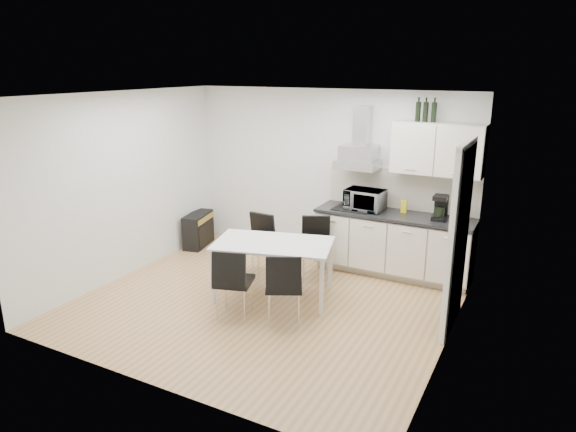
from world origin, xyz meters
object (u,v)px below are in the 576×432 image
(chair_far_right, at_px, (316,249))
(floor_speaker, at_px, (262,237))
(chair_near_right, at_px, (284,287))
(guitar_amp, at_px, (198,230))
(chair_far_left, at_px, (255,246))
(kitchenette, at_px, (398,219))
(dining_table, at_px, (273,248))
(chair_near_left, at_px, (234,282))

(chair_far_right, xyz_separation_m, floor_speaker, (-1.40, 0.85, -0.29))
(chair_far_right, bearing_deg, chair_near_right, 72.92)
(guitar_amp, xyz_separation_m, floor_speaker, (0.93, 0.50, -0.13))
(chair_far_left, relative_size, chair_far_right, 1.00)
(chair_far_left, distance_m, chair_far_right, 0.88)
(kitchenette, height_order, chair_far_left, kitchenette)
(kitchenette, height_order, chair_near_right, kitchenette)
(dining_table, bearing_deg, kitchenette, 36.17)
(chair_far_right, xyz_separation_m, guitar_amp, (-2.33, 0.35, -0.16))
(chair_near_left, xyz_separation_m, chair_near_right, (0.59, 0.16, 0.00))
(chair_near_right, xyz_separation_m, guitar_amp, (-2.53, 1.69, -0.16))
(chair_far_left, relative_size, guitar_amp, 1.23)
(kitchenette, distance_m, chair_far_left, 2.06)
(dining_table, bearing_deg, chair_far_right, 58.20)
(chair_far_left, height_order, guitar_amp, chair_far_left)
(chair_far_left, distance_m, floor_speaker, 1.29)
(chair_near_left, xyz_separation_m, floor_speaker, (-1.01, 2.34, -0.29))
(floor_speaker, bearing_deg, dining_table, -42.82)
(kitchenette, bearing_deg, chair_near_right, -110.31)
(dining_table, xyz_separation_m, guitar_amp, (-2.09, 1.15, -0.39))
(chair_near_right, bearing_deg, chair_far_right, 71.91)
(chair_far_left, distance_m, chair_near_left, 1.30)
(chair_far_right, height_order, guitar_amp, chair_far_right)
(kitchenette, distance_m, chair_near_right, 2.19)
(guitar_amp, bearing_deg, chair_far_left, -35.34)
(guitar_amp, height_order, floor_speaker, guitar_amp)
(kitchenette, bearing_deg, guitar_amp, -174.18)
(chair_near_left, height_order, guitar_amp, chair_near_left)
(chair_far_left, bearing_deg, floor_speaker, -59.97)
(chair_far_left, xyz_separation_m, chair_near_left, (0.44, -1.22, 0.00))
(kitchenette, distance_m, floor_speaker, 2.45)
(kitchenette, bearing_deg, floor_speaker, 175.97)
(chair_far_left, bearing_deg, dining_table, 141.87)
(chair_near_right, bearing_deg, floor_speaker, 99.42)
(kitchenette, bearing_deg, dining_table, -128.63)
(kitchenette, distance_m, guitar_amp, 3.34)
(chair_far_left, xyz_separation_m, guitar_amp, (-1.49, 0.63, -0.16))
(chair_far_left, height_order, floor_speaker, chair_far_left)
(chair_far_right, xyz_separation_m, chair_near_right, (0.20, -1.33, 0.00))
(guitar_amp, relative_size, floor_speaker, 2.46)
(chair_near_right, bearing_deg, guitar_amp, 119.57)
(dining_table, xyz_separation_m, chair_far_left, (-0.59, 0.53, -0.24))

